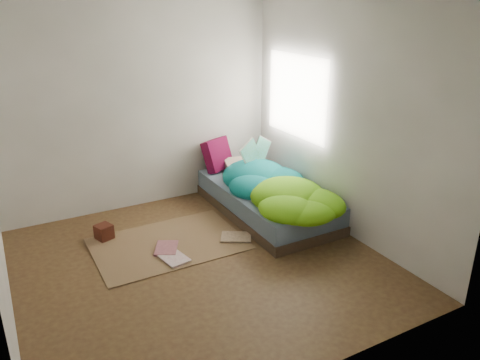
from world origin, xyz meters
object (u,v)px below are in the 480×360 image
Objects in this scene: wooden_box at (104,232)px; pillow_magenta at (217,155)px; open_book at (256,143)px; floor_book_a at (165,262)px; floor_book_b at (155,248)px; bed at (266,201)px.

pillow_magenta is at bearing 19.74° from wooden_box.
open_book is at bearing -88.99° from pillow_magenta.
floor_book_a is at bearing -166.89° from open_book.
open_book reaches higher than pillow_magenta.
floor_book_b is at bearing -165.52° from pillow_magenta.
bed is 1.65m from floor_book_a.
open_book reaches higher than wooden_box.
open_book is at bearing 18.54° from floor_book_a.
floor_book_b is at bearing -51.21° from wooden_box.
bed is at bearing 36.26° from floor_book_b.
open_book is 2.73× the size of wooden_box.
open_book is (0.05, 0.35, 0.65)m from bed.
wooden_box is 0.67m from floor_book_b.
floor_book_a is at bearing -160.61° from bed.
floor_book_a is (0.41, -0.82, -0.07)m from wooden_box.
floor_book_b is at bearing 78.00° from floor_book_a.
floor_book_b is at bearing -171.17° from bed.
pillow_magenta is 1.35× the size of floor_book_b.
open_book is 2.14m from wooden_box.
wooden_box is 0.92m from floor_book_a.
bed is 1.57m from floor_book_b.
floor_book_a is at bearing -63.59° from wooden_box.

